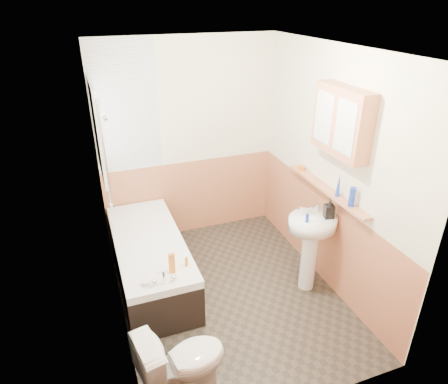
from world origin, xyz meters
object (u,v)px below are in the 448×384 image
Objects in this scene: bathtub at (150,259)px; pine_shelf at (326,189)px; toilet at (183,363)px; medicine_cabinet at (342,121)px; sink at (311,238)px.

pine_shelf is at bearing -17.35° from bathtub.
toilet is 2.46m from medicine_cabinet.
bathtub is 2.47× the size of toilet.
pine_shelf is 1.91× the size of medicine_cabinet.
pine_shelf is 0.77m from medicine_cabinet.
toilet is (-0.03, -1.50, 0.06)m from bathtub.
bathtub is 1.31× the size of pine_shelf.
pine_shelf reaches higher than sink.
toilet is 0.71× the size of sink.
pine_shelf is at bearing -72.86° from toilet.
bathtub is at bearing 158.16° from medicine_cabinet.
medicine_cabinet reaches higher than pine_shelf.
pine_shelf reaches higher than bathtub.
pine_shelf is (1.80, 0.95, 0.75)m from toilet.
pine_shelf is (1.77, -0.55, 0.81)m from bathtub.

